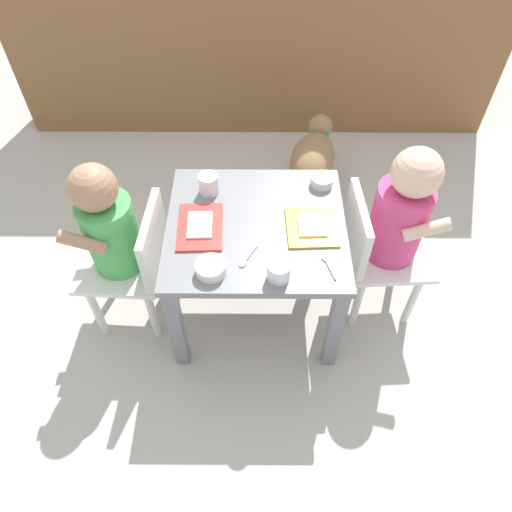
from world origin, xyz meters
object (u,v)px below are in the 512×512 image
object	(u,v)px
dog	(313,158)
spoon_by_right_tray	(328,264)
seated_child_left	(114,233)
food_tray_right	(312,227)
dining_table	(256,241)
water_cup_left	(279,272)
cereal_bowl_right_side	(322,181)
food_tray_left	(200,226)
seated_child_right	(396,219)
cereal_bowl_left_side	(211,268)
water_cup_right	(209,185)
spoon_by_left_tray	(247,258)

from	to	relation	value
dog	spoon_by_right_tray	bearing A→B (deg)	-92.53
seated_child_left	food_tray_right	world-z (taller)	seated_child_left
dining_table	water_cup_left	bearing A→B (deg)	-72.50
water_cup_left	cereal_bowl_right_side	size ratio (longest dim) A/B	0.88
food_tray_left	water_cup_left	size ratio (longest dim) A/B	3.12
dining_table	food_tray_right	distance (m)	0.20
seated_child_right	food_tray_left	bearing A→B (deg)	-176.82
water_cup_left	cereal_bowl_left_side	bearing A→B (deg)	174.63
cereal_bowl_right_side	seated_child_left	bearing A→B (deg)	-161.69
food_tray_right	seated_child_left	bearing A→B (deg)	-178.34
food_tray_left	spoon_by_right_tray	xyz separation A→B (m)	(0.39, -0.15, -0.00)
seated_child_left	food_tray_left	xyz separation A→B (m)	(0.27, 0.02, 0.01)
dog	water_cup_left	bearing A→B (deg)	-102.14
food_tray_right	seated_child_right	bearing A→B (deg)	7.28
seated_child_right	cereal_bowl_left_side	xyz separation A→B (m)	(-0.58, -0.21, 0.01)
seated_child_left	spoon_by_right_tray	size ratio (longest dim) A/B	7.12
water_cup_right	cereal_bowl_right_side	bearing A→B (deg)	5.55
dog	cereal_bowl_left_side	world-z (taller)	cereal_bowl_left_side
seated_child_left	water_cup_right	bearing A→B (deg)	32.65
seated_child_left	food_tray_right	distance (m)	0.63
seated_child_left	cereal_bowl_right_side	distance (m)	0.71
water_cup_right	food_tray_right	bearing A→B (deg)	-26.44
cereal_bowl_left_side	seated_child_left	bearing A→B (deg)	153.18
dining_table	seated_child_right	size ratio (longest dim) A/B	0.80
water_cup_left	spoon_by_right_tray	xyz separation A→B (m)	(0.15, 0.05, -0.02)
water_cup_right	spoon_by_left_tray	distance (m)	0.33
spoon_by_right_tray	spoon_by_left_tray	bearing A→B (deg)	174.98
cereal_bowl_right_side	spoon_by_right_tray	world-z (taller)	cereal_bowl_right_side
seated_child_right	water_cup_left	xyz separation A→B (m)	(-0.38, -0.23, 0.02)
seated_child_right	cereal_bowl_right_side	bearing A→B (deg)	143.04
dog	cereal_bowl_right_side	bearing A→B (deg)	-93.22
dog	cereal_bowl_left_side	size ratio (longest dim) A/B	4.69
food_tray_left	cereal_bowl_left_side	distance (m)	0.19
water_cup_left	seated_child_left	bearing A→B (deg)	160.82
water_cup_right	seated_child_left	bearing A→B (deg)	-147.35
dog	cereal_bowl_right_side	world-z (taller)	cereal_bowl_right_side
cereal_bowl_right_side	spoon_by_left_tray	xyz separation A→B (m)	(-0.25, -0.33, -0.02)
dining_table	water_cup_left	world-z (taller)	water_cup_left
dog	food_tray_left	bearing A→B (deg)	-123.10
food_tray_left	water_cup_right	world-z (taller)	water_cup_right
water_cup_left	spoon_by_left_tray	size ratio (longest dim) A/B	0.73
food_tray_right	cereal_bowl_left_side	bearing A→B (deg)	-149.88
seated_child_right	water_cup_right	distance (m)	0.62
dog	cereal_bowl_left_side	bearing A→B (deg)	-114.54
water_cup_right	cereal_bowl_right_side	xyz separation A→B (m)	(0.38, 0.04, -0.01)
seated_child_left	water_cup_left	size ratio (longest dim) A/B	10.48
food_tray_left	water_cup_right	distance (m)	0.17
water_cup_right	spoon_by_left_tray	bearing A→B (deg)	-65.87
water_cup_right	spoon_by_right_tray	distance (m)	0.49
dog	spoon_by_left_tray	size ratio (longest dim) A/B	4.60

